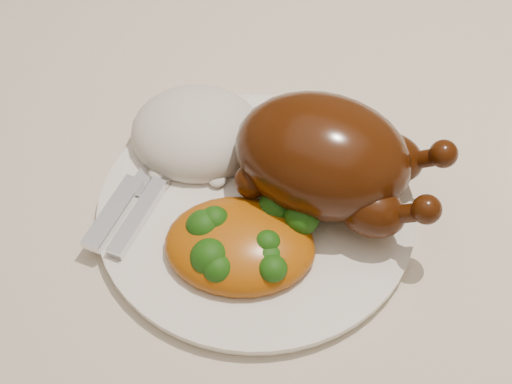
% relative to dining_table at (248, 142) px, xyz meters
% --- Properties ---
extents(floor, '(4.00, 4.00, 0.00)m').
position_rel_dining_table_xyz_m(floor, '(0.00, 0.00, -0.67)').
color(floor, brown).
rests_on(floor, ground).
extents(dining_table, '(1.60, 0.90, 0.76)m').
position_rel_dining_table_xyz_m(dining_table, '(0.00, 0.00, 0.00)').
color(dining_table, brown).
rests_on(dining_table, floor).
extents(tablecloth, '(1.73, 1.03, 0.18)m').
position_rel_dining_table_xyz_m(tablecloth, '(0.00, 0.00, 0.07)').
color(tablecloth, beige).
rests_on(tablecloth, dining_table).
extents(dinner_plate, '(0.31, 0.31, 0.01)m').
position_rel_dining_table_xyz_m(dinner_plate, '(0.09, -0.16, 0.11)').
color(dinner_plate, white).
rests_on(dinner_plate, tablecloth).
extents(roast_chicken, '(0.19, 0.13, 0.10)m').
position_rel_dining_table_xyz_m(roast_chicken, '(0.13, -0.12, 0.16)').
color(roast_chicken, '#3F1806').
rests_on(roast_chicken, dinner_plate).
extents(rice_mound, '(0.15, 0.14, 0.07)m').
position_rel_dining_table_xyz_m(rice_mound, '(0.00, -0.11, 0.13)').
color(rice_mound, white).
rests_on(rice_mound, dinner_plate).
extents(mac_and_cheese, '(0.15, 0.14, 0.05)m').
position_rel_dining_table_xyz_m(mac_and_cheese, '(0.10, -0.20, 0.13)').
color(mac_and_cheese, '#B2630B').
rests_on(mac_and_cheese, dinner_plate).
extents(cutlery, '(0.04, 0.20, 0.01)m').
position_rel_dining_table_xyz_m(cutlery, '(-0.01, -0.19, 0.12)').
color(cutlery, silver).
rests_on(cutlery, dinner_plate).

